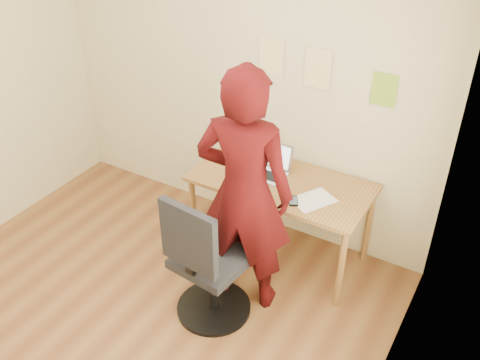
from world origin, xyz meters
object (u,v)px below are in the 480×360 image
Objects in this scene: laptop at (269,167)px; office_chair at (206,269)px; person at (245,194)px; desk at (281,190)px; phone at (293,201)px.

office_chair is at bearing -87.82° from laptop.
laptop is at bearing -89.43° from person.
office_chair is 0.57× the size of person.
desk is 0.74× the size of person.
person reaches higher than laptop.
person reaches higher than desk.
desk is 9.86× the size of phone.
office_chair reaches higher than laptop.
person reaches higher than office_chair.
phone is at bearing 69.89° from office_chair.
person is at bearing -76.51° from laptop.
laptop reaches higher than desk.
office_chair is at bearing 58.85° from person.
office_chair is (-0.33, -0.68, -0.29)m from phone.
phone is 0.13× the size of office_chair.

